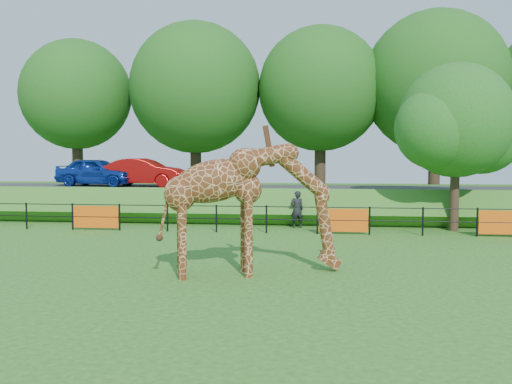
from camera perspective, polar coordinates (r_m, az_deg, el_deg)
ground at (r=14.71m, az=-2.10°, el=-8.51°), size 90.00×90.00×0.00m
giraffe at (r=14.75m, az=-0.40°, el=-1.71°), size 4.85×2.29×3.44m
perimeter_fence at (r=22.45m, az=1.05°, el=-2.74°), size 28.07×0.10×1.10m
embankment at (r=29.88m, az=2.48°, el=-0.87°), size 40.00×9.00×1.30m
road at (r=28.33m, az=2.26°, el=0.30°), size 40.00×5.00×0.12m
car_blue at (r=31.00m, az=-15.60°, el=1.96°), size 4.58×2.46×1.48m
car_red at (r=30.05m, az=-11.17°, el=1.93°), size 4.48×1.83×1.44m
visitor at (r=24.08m, az=4.13°, el=-1.74°), size 0.67×0.55×1.56m
tree_east at (r=24.44m, az=19.59°, el=6.34°), size 5.40×4.71×6.76m
bg_tree_line at (r=36.41m, az=6.31°, el=10.30°), size 37.30×8.80×11.82m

